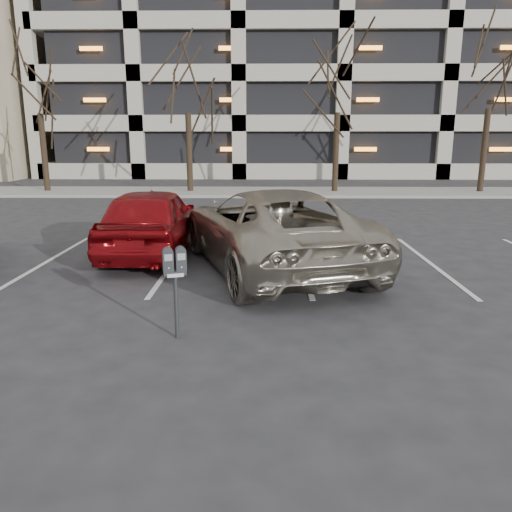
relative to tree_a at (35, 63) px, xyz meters
The scene contains 11 objects.
ground 19.80m from the tree_a, 57.99° to the right, with size 140.00×140.00×0.00m, color #28282B.
sidewalk 11.63m from the tree_a, ahead, with size 80.00×4.00×0.12m, color gray.
stall_lines 17.25m from the tree_a, 57.88° to the right, with size 16.90×5.20×0.00m.
parking_garage 28.51m from the tree_a, 39.04° to the left, with size 52.00×20.00×19.00m.
tree_a is the anchor object (origin of this frame).
tree_b 7.00m from the tree_a, ahead, with size 3.68×3.68×8.36m.
tree_c 14.00m from the tree_a, ahead, with size 3.69×3.69×8.40m.
tree_d 21.00m from the tree_a, ahead, with size 3.85×3.85×8.76m.
parking_meter 20.83m from the tree_a, 62.32° to the right, with size 0.34×0.21×1.25m.
suv_silver 18.48m from the tree_a, 52.75° to the right, with size 4.45×6.52×1.66m.
car_red 16.01m from the tree_a, 58.26° to the right, with size 1.87×4.65×1.58m, color maroon.
Camera 1 is at (0.57, -8.28, 2.69)m, focal length 35.00 mm.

